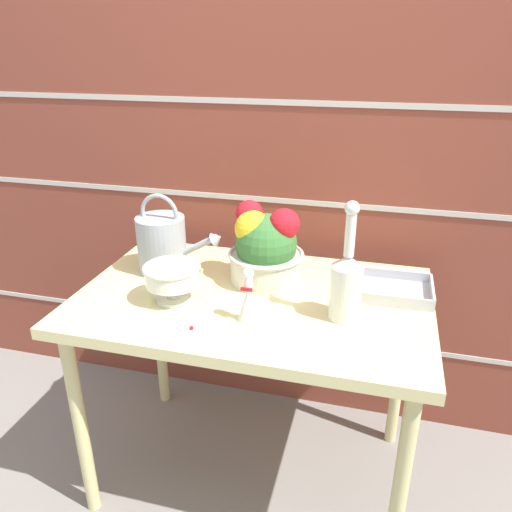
{
  "coord_description": "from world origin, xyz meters",
  "views": [
    {
      "loc": [
        0.37,
        -1.35,
        1.48
      ],
      "look_at": [
        0.0,
        0.04,
        0.86
      ],
      "focal_mm": 35.0,
      "sensor_mm": 36.0,
      "label": 1
    }
  ],
  "objects_px": {
    "crystal_pedestal_bowl": "(172,277)",
    "flower_planter": "(265,248)",
    "figurine_vase": "(248,300)",
    "glass_decanter": "(346,282)",
    "wire_tray": "(387,290)",
    "watering_can": "(163,243)"
  },
  "relations": [
    {
      "from": "crystal_pedestal_bowl",
      "to": "figurine_vase",
      "type": "distance_m",
      "value": 0.26
    },
    {
      "from": "watering_can",
      "to": "figurine_vase",
      "type": "distance_m",
      "value": 0.45
    },
    {
      "from": "figurine_vase",
      "to": "wire_tray",
      "type": "relative_size",
      "value": 0.59
    },
    {
      "from": "flower_planter",
      "to": "glass_decanter",
      "type": "bearing_deg",
      "value": -32.94
    },
    {
      "from": "crystal_pedestal_bowl",
      "to": "flower_planter",
      "type": "xyz_separation_m",
      "value": [
        0.24,
        0.21,
        0.04
      ]
    },
    {
      "from": "crystal_pedestal_bowl",
      "to": "wire_tray",
      "type": "height_order",
      "value": "crystal_pedestal_bowl"
    },
    {
      "from": "watering_can",
      "to": "figurine_vase",
      "type": "relative_size",
      "value": 1.89
    },
    {
      "from": "watering_can",
      "to": "glass_decanter",
      "type": "distance_m",
      "value": 0.66
    },
    {
      "from": "watering_can",
      "to": "flower_planter",
      "type": "relative_size",
      "value": 1.17
    },
    {
      "from": "flower_planter",
      "to": "figurine_vase",
      "type": "relative_size",
      "value": 1.61
    },
    {
      "from": "watering_can",
      "to": "wire_tray",
      "type": "distance_m",
      "value": 0.76
    },
    {
      "from": "crystal_pedestal_bowl",
      "to": "figurine_vase",
      "type": "height_order",
      "value": "figurine_vase"
    },
    {
      "from": "glass_decanter",
      "to": "wire_tray",
      "type": "bearing_deg",
      "value": 58.42
    },
    {
      "from": "glass_decanter",
      "to": "figurine_vase",
      "type": "bearing_deg",
      "value": -162.18
    },
    {
      "from": "figurine_vase",
      "to": "flower_planter",
      "type": "bearing_deg",
      "value": 93.47
    },
    {
      "from": "wire_tray",
      "to": "crystal_pedestal_bowl",
      "type": "bearing_deg",
      "value": -161.0
    },
    {
      "from": "glass_decanter",
      "to": "crystal_pedestal_bowl",
      "type": "bearing_deg",
      "value": -176.95
    },
    {
      "from": "flower_planter",
      "to": "glass_decanter",
      "type": "height_order",
      "value": "glass_decanter"
    },
    {
      "from": "flower_planter",
      "to": "figurine_vase",
      "type": "height_order",
      "value": "flower_planter"
    },
    {
      "from": "flower_planter",
      "to": "glass_decanter",
      "type": "xyz_separation_m",
      "value": [
        0.28,
        -0.18,
        -0.0
      ]
    },
    {
      "from": "crystal_pedestal_bowl",
      "to": "watering_can",
      "type": "bearing_deg",
      "value": 121.2
    },
    {
      "from": "watering_can",
      "to": "wire_tray",
      "type": "relative_size",
      "value": 1.12
    }
  ]
}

